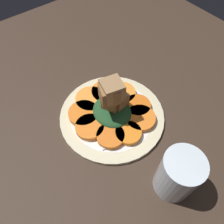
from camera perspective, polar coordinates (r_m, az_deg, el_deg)
The scene contains 14 objects.
table_slab at distance 58.57cm, azimuth -0.00°, elevation -1.73°, with size 120.00×120.00×2.00cm, color #38281E.
plate at distance 57.30cm, azimuth -0.00°, elevation -0.90°, with size 27.15×27.15×1.05cm.
carrot_slice_0 at distance 59.11cm, azimuth -5.55°, elevation 3.29°, with size 8.27×8.27×1.35cm, color orange.
carrot_slice_1 at distance 56.59cm, azimuth -7.41°, elevation -0.39°, with size 7.87×7.87×1.35cm, color orange.
carrot_slice_2 at distance 54.27cm, azimuth -5.90°, elevation -3.85°, with size 7.20×7.20×1.35cm, color orange.
carrot_slice_3 at distance 52.71cm, azimuth -0.40°, elevation -6.28°, with size 6.80×6.80×1.35cm, color orange.
carrot_slice_4 at distance 53.25cm, azimuth 4.27°, elevation -5.49°, with size 6.39×6.39×1.35cm, color orange.
carrot_slice_5 at distance 55.77cm, azimuth 7.37°, elevation -1.63°, with size 7.74×7.74×1.35cm, color orange.
carrot_slice_6 at distance 57.92cm, azimuth 6.63°, elevation 1.61°, with size 6.97×6.97×1.35cm, color orange.
carrot_slice_7 at distance 60.22cm, azimuth 2.59°, elevation 4.89°, with size 7.51×7.51×1.35cm, color orange.
carrot_slice_8 at distance 60.48cm, azimuth -1.47°, elevation 5.23°, with size 8.17×8.17×1.35cm, color orange.
center_pile at distance 53.20cm, azimuth 0.13°, elevation 2.28°, with size 10.51×9.46×11.94cm.
fork at distance 56.10cm, azimuth -5.68°, elevation -1.71°, with size 17.75×5.89×0.40cm.
water_glass at distance 46.31cm, azimuth 16.79°, elevation -15.44°, with size 7.98×7.98×11.95cm.
Camera 1 is at (25.10, -19.64, 50.14)cm, focal length 35.00 mm.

